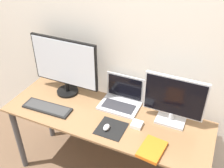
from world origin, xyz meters
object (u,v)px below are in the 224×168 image
Objects in this scene: monitor_left at (65,65)px; power_brick at (137,124)px; mouse at (106,127)px; book at (152,149)px; laptop at (122,98)px; monitor_right at (174,100)px; keyboard at (47,108)px.

monitor_left is 0.78m from power_brick.
power_brick is at bearing 33.91° from mouse.
book is 2.77× the size of power_brick.
power_brick is (-0.18, 0.19, 0.00)m from book.
monitor_left reaches higher than book.
monitor_left reaches higher than laptop.
monitor_right is at bearing 35.20° from mouse.
monitor_right is (0.94, -0.00, -0.08)m from monitor_left.
monitor_right is 6.55× the size of mouse.
mouse reaches higher than book.
mouse is at bearing -144.80° from monitor_right.
keyboard is at bearing -149.38° from laptop.
laptop reaches higher than mouse.
keyboard is (-0.53, -0.31, -0.05)m from laptop.
mouse is (0.55, -0.02, 0.01)m from keyboard.
keyboard is 0.55m from mouse.
monitor_left reaches higher than keyboard.
laptop is 4.70× the size of mouse.
keyboard is 5.99× the size of mouse.
monitor_right is 1.39× the size of laptop.
monitor_right is at bearing -0.00° from monitor_left.
book is at bearing -45.47° from laptop.
laptop is 0.78× the size of keyboard.
book is 0.26m from power_brick.
laptop is at bearing 30.62° from keyboard.
monitor_right is 0.40m from book.
power_brick is (0.21, -0.21, -0.04)m from laptop.
keyboard is at bearing -164.35° from monitor_right.
power_brick is (0.74, 0.11, 0.01)m from keyboard.
keyboard is (-0.03, -0.27, -0.27)m from monitor_left.
mouse is 0.37m from book.
laptop reaches higher than keyboard.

